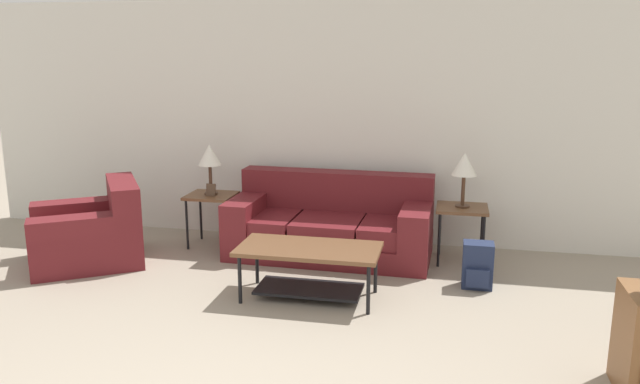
{
  "coord_description": "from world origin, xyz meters",
  "views": [
    {
      "loc": [
        1.17,
        -2.19,
        2.07
      ],
      "look_at": [
        0.01,
        3.24,
        0.8
      ],
      "focal_mm": 35.0,
      "sensor_mm": 36.0,
      "label": 1
    }
  ],
  "objects_px": {
    "side_table_right": "(462,213)",
    "table_lamp_left": "(210,156)",
    "coffee_table": "(309,260)",
    "side_table_left": "(211,200)",
    "couch": "(331,227)",
    "armchair": "(91,234)",
    "backpack": "(478,266)",
    "table_lamp_right": "(464,166)"
  },
  "relations": [
    {
      "from": "armchair",
      "to": "coffee_table",
      "type": "xyz_separation_m",
      "value": [
        2.33,
        -0.46,
        0.05
      ]
    },
    {
      "from": "armchair",
      "to": "side_table_left",
      "type": "xyz_separation_m",
      "value": [
        0.98,
        0.75,
        0.22
      ]
    },
    {
      "from": "table_lamp_left",
      "to": "couch",
      "type": "bearing_deg",
      "value": -1.53
    },
    {
      "from": "table_lamp_right",
      "to": "couch",
      "type": "bearing_deg",
      "value": -178.46
    },
    {
      "from": "armchair",
      "to": "backpack",
      "type": "distance_m",
      "value": 3.74
    },
    {
      "from": "armchair",
      "to": "table_lamp_left",
      "type": "relative_size",
      "value": 2.53
    },
    {
      "from": "armchair",
      "to": "side_table_right",
      "type": "xyz_separation_m",
      "value": [
        3.59,
        0.75,
        0.22
      ]
    },
    {
      "from": "couch",
      "to": "coffee_table",
      "type": "height_order",
      "value": "couch"
    },
    {
      "from": "side_table_left",
      "to": "backpack",
      "type": "xyz_separation_m",
      "value": [
        2.76,
        -0.67,
        -0.3
      ]
    },
    {
      "from": "table_lamp_left",
      "to": "table_lamp_right",
      "type": "height_order",
      "value": "same"
    },
    {
      "from": "side_table_right",
      "to": "couch",
      "type": "bearing_deg",
      "value": -178.46
    },
    {
      "from": "side_table_left",
      "to": "backpack",
      "type": "distance_m",
      "value": 2.85
    },
    {
      "from": "coffee_table",
      "to": "couch",
      "type": "bearing_deg",
      "value": 92.06
    },
    {
      "from": "couch",
      "to": "armchair",
      "type": "height_order",
      "value": "couch"
    },
    {
      "from": "side_table_right",
      "to": "table_lamp_left",
      "type": "height_order",
      "value": "table_lamp_left"
    },
    {
      "from": "armchair",
      "to": "table_lamp_left",
      "type": "height_order",
      "value": "table_lamp_left"
    },
    {
      "from": "side_table_left",
      "to": "table_lamp_right",
      "type": "distance_m",
      "value": 2.66
    },
    {
      "from": "coffee_table",
      "to": "side_table_left",
      "type": "xyz_separation_m",
      "value": [
        -1.35,
        1.21,
        0.17
      ]
    },
    {
      "from": "table_lamp_left",
      "to": "backpack",
      "type": "bearing_deg",
      "value": -13.55
    },
    {
      "from": "couch",
      "to": "table_lamp_left",
      "type": "relative_size",
      "value": 3.83
    },
    {
      "from": "side_table_right",
      "to": "table_lamp_right",
      "type": "distance_m",
      "value": 0.47
    },
    {
      "from": "coffee_table",
      "to": "backpack",
      "type": "relative_size",
      "value": 2.9
    },
    {
      "from": "couch",
      "to": "side_table_right",
      "type": "distance_m",
      "value": 1.32
    },
    {
      "from": "couch",
      "to": "armchair",
      "type": "relative_size",
      "value": 1.51
    },
    {
      "from": "coffee_table",
      "to": "side_table_left",
      "type": "height_order",
      "value": "side_table_left"
    },
    {
      "from": "coffee_table",
      "to": "table_lamp_right",
      "type": "relative_size",
      "value": 2.22
    },
    {
      "from": "side_table_right",
      "to": "table_lamp_left",
      "type": "xyz_separation_m",
      "value": [
        -2.61,
        0.0,
        0.47
      ]
    },
    {
      "from": "couch",
      "to": "side_table_left",
      "type": "bearing_deg",
      "value": 178.47
    },
    {
      "from": "side_table_left",
      "to": "table_lamp_right",
      "type": "height_order",
      "value": "table_lamp_right"
    },
    {
      "from": "side_table_right",
      "to": "table_lamp_left",
      "type": "distance_m",
      "value": 2.66
    },
    {
      "from": "couch",
      "to": "table_lamp_left",
      "type": "distance_m",
      "value": 1.48
    },
    {
      "from": "armchair",
      "to": "side_table_left",
      "type": "bearing_deg",
      "value": 37.65
    },
    {
      "from": "coffee_table",
      "to": "side_table_left",
      "type": "relative_size",
      "value": 2.11
    },
    {
      "from": "couch",
      "to": "table_lamp_left",
      "type": "bearing_deg",
      "value": 178.47
    },
    {
      "from": "backpack",
      "to": "coffee_table",
      "type": "bearing_deg",
      "value": -158.73
    },
    {
      "from": "side_table_left",
      "to": "backpack",
      "type": "bearing_deg",
      "value": -13.55
    },
    {
      "from": "couch",
      "to": "table_lamp_right",
      "type": "height_order",
      "value": "table_lamp_right"
    },
    {
      "from": "couch",
      "to": "side_table_right",
      "type": "bearing_deg",
      "value": 1.54
    },
    {
      "from": "side_table_right",
      "to": "backpack",
      "type": "bearing_deg",
      "value": -77.73
    },
    {
      "from": "table_lamp_right",
      "to": "backpack",
      "type": "bearing_deg",
      "value": -77.73
    },
    {
      "from": "coffee_table",
      "to": "backpack",
      "type": "xyz_separation_m",
      "value": [
        1.41,
        0.55,
        -0.13
      ]
    },
    {
      "from": "armchair",
      "to": "table_lamp_right",
      "type": "height_order",
      "value": "table_lamp_right"
    }
  ]
}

